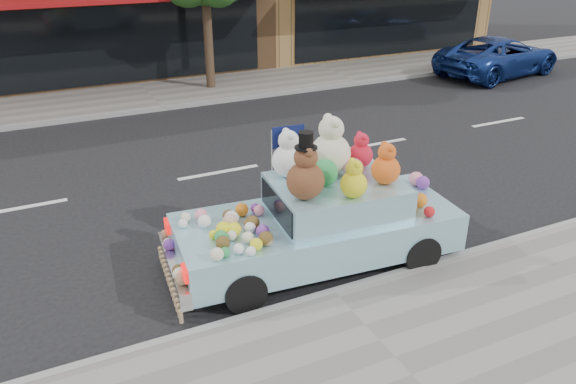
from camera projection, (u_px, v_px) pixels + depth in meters
ground at (219, 173)px, 12.12m from camera, size 120.00×120.00×0.00m
near_sidewalk at (395, 360)px, 6.79m from camera, size 60.00×3.00×0.12m
far_sidewalk at (150, 96)px, 17.39m from camera, size 60.00×3.00×0.12m
near_kerb at (333, 294)px, 8.01m from camera, size 60.00×0.12×0.13m
far_kerb at (162, 108)px, 16.17m from camera, size 60.00×0.12×0.13m
car_blue at (499, 56)px, 19.75m from camera, size 5.19×3.05×1.36m
art_car at (319, 216)px, 8.56m from camera, size 4.61×2.11×2.33m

